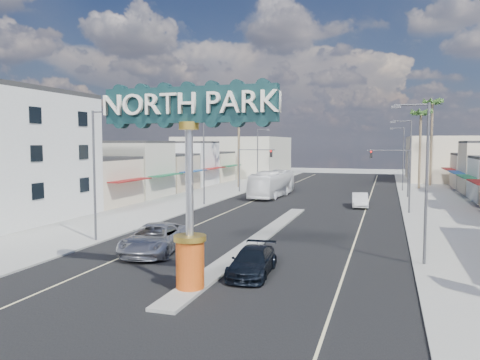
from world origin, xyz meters
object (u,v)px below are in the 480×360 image
Objects in this scene: suv_right at (252,262)px; streetlight_r_far at (402,156)px; streetlight_l_mid at (205,159)px; streetlight_r_near at (424,175)px; streetlight_l_near at (96,169)px; traffic_signal_right at (393,163)px; streetlight_l_far at (259,154)px; city_bus at (272,184)px; gateway_sign at (189,163)px; suv_left at (155,239)px; traffic_signal_left at (252,162)px; streetlight_r_mid at (409,161)px; palm_left_far at (239,112)px; car_parked_right at (360,200)px; palm_right_mid at (421,117)px; palm_right_far at (432,107)px.

streetlight_r_far is at bearing 76.51° from suv_right.
streetlight_l_mid is 1.85× the size of suv_right.
streetlight_r_near is at bearing -43.79° from streetlight_l_mid.
streetlight_l_mid is (0.00, 20.00, 0.00)m from streetlight_l_near.
traffic_signal_right is at bearing 76.22° from suv_right.
streetlight_l_far is 0.76× the size of city_bus.
gateway_sign is 9.57m from suv_left.
streetlight_r_mid reaches higher than traffic_signal_left.
streetlight_l_mid reaches higher than traffic_signal_right.
palm_left_far reaches higher than car_parked_right.
streetlight_l_mid is 22.00m from streetlight_l_far.
streetlight_r_near reaches higher than traffic_signal_left.
suv_left is at bearing -86.74° from city_bus.
traffic_signal_left is 21.20m from streetlight_r_far.
streetlight_l_far is 0.69× the size of palm_left_far.
streetlight_l_near is at bearing 180.00° from streetlight_r_near.
traffic_signal_right is (18.37, 0.00, 0.00)m from traffic_signal_left.
streetlight_r_far is at bearing 46.52° from streetlight_l_mid.
suv_right is at bearing -20.26° from streetlight_l_near.
streetlight_r_near is 46.80m from palm_left_far.
city_bus is at bearing 98.03° from gateway_sign.
palm_left_far is at bearing 130.49° from city_bus.
palm_left_far is 2.05× the size of suv_left.
suv_right is (15.00, -44.59, -10.79)m from palm_left_far.
traffic_signal_right is at bearing -22.20° from streetlight_l_far.
palm_right_mid is at bearing 76.47° from gateway_sign.
streetlight_r_near is 16.21m from suv_left.
streetlight_r_near is 1.85× the size of suv_right.
palm_right_far is at bearing 62.39° from suv_left.
streetlight_l_near reaches higher than suv_right.
streetlight_l_near is at bearing 156.51° from suv_right.
streetlight_r_far reaches higher than suv_left.
city_bus is at bearing 144.03° from car_parked_right.
city_bus is (5.05, -11.87, -3.42)m from streetlight_l_far.
streetlight_r_mid is at bearing -40.48° from palm_left_far.
traffic_signal_left is 14.07m from streetlight_l_mid.
streetlight_l_mid is at bearing -144.50° from traffic_signal_right.
suv_left is 0.54× the size of city_bus.
streetlight_r_far reaches higher than suv_right.
streetlight_l_mid is (-1.25, -13.99, 0.79)m from traffic_signal_left.
palm_right_far reaches higher than suv_right.
city_bus is at bearing -139.20° from palm_right_mid.
streetlight_r_far is at bearing 63.58° from streetlight_l_near.
streetlight_r_mid reaches higher than suv_left.
streetlight_r_far is 1.41× the size of suv_left.
streetlight_l_far is at bearing 37.92° from palm_left_far.
traffic_signal_left is 0.43× the size of palm_right_far.
traffic_signal_right is 1.30× the size of car_parked_right.
streetlight_l_mid is 17.17m from car_parked_right.
gateway_sign is 1.02× the size of streetlight_l_near.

